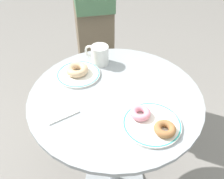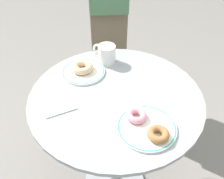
{
  "view_description": "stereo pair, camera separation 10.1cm",
  "coord_description": "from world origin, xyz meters",
  "px_view_note": "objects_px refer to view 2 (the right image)",
  "views": [
    {
      "loc": [
        0.56,
        -0.54,
        1.45
      ],
      "look_at": [
        0.0,
        -0.02,
        0.78
      ],
      "focal_mm": 39.01,
      "sensor_mm": 36.0,
      "label": 1
    },
    {
      "loc": [
        0.62,
        -0.47,
        1.45
      ],
      "look_at": [
        0.0,
        -0.02,
        0.78
      ],
      "focal_mm": 39.01,
      "sensor_mm": 36.0,
      "label": 2
    }
  ],
  "objects_px": {
    "cafe_table": "(115,127)",
    "person_figure": "(108,5)",
    "donut_pink_frosted": "(136,116)",
    "donut_glazed": "(82,67)",
    "paper_napkin": "(58,104)",
    "coffee_mug": "(106,54)",
    "donut_cinnamon": "(158,134)",
    "plate_left": "(83,72)",
    "plate_right": "(147,128)"
  },
  "relations": [
    {
      "from": "plate_left",
      "to": "donut_pink_frosted",
      "type": "xyz_separation_m",
      "value": [
        0.38,
        0.01,
        0.02
      ]
    },
    {
      "from": "paper_napkin",
      "to": "donut_cinnamon",
      "type": "bearing_deg",
      "value": 30.0
    },
    {
      "from": "coffee_mug",
      "to": "donut_cinnamon",
      "type": "bearing_deg",
      "value": -13.98
    },
    {
      "from": "donut_pink_frosted",
      "to": "paper_napkin",
      "type": "distance_m",
      "value": 0.33
    },
    {
      "from": "plate_left",
      "to": "plate_right",
      "type": "xyz_separation_m",
      "value": [
        0.44,
        0.01,
        0.0
      ]
    },
    {
      "from": "paper_napkin",
      "to": "person_figure",
      "type": "relative_size",
      "value": 0.07
    },
    {
      "from": "plate_left",
      "to": "donut_glazed",
      "type": "bearing_deg",
      "value": -178.09
    },
    {
      "from": "cafe_table",
      "to": "plate_left",
      "type": "relative_size",
      "value": 3.66
    },
    {
      "from": "paper_napkin",
      "to": "coffee_mug",
      "type": "xyz_separation_m",
      "value": [
        -0.13,
        0.34,
        0.04
      ]
    },
    {
      "from": "paper_napkin",
      "to": "coffee_mug",
      "type": "height_order",
      "value": "coffee_mug"
    },
    {
      "from": "paper_napkin",
      "to": "person_figure",
      "type": "bearing_deg",
      "value": 130.41
    },
    {
      "from": "coffee_mug",
      "to": "person_figure",
      "type": "distance_m",
      "value": 0.49
    },
    {
      "from": "donut_pink_frosted",
      "to": "person_figure",
      "type": "distance_m",
      "value": 0.89
    },
    {
      "from": "donut_glazed",
      "to": "person_figure",
      "type": "bearing_deg",
      "value": 133.15
    },
    {
      "from": "donut_cinnamon",
      "to": "donut_glazed",
      "type": "bearing_deg",
      "value": -178.31
    },
    {
      "from": "cafe_table",
      "to": "plate_left",
      "type": "xyz_separation_m",
      "value": [
        -0.22,
        -0.03,
        0.22
      ]
    },
    {
      "from": "cafe_table",
      "to": "person_figure",
      "type": "distance_m",
      "value": 0.8
    },
    {
      "from": "donut_cinnamon",
      "to": "paper_napkin",
      "type": "relative_size",
      "value": 0.63
    },
    {
      "from": "cafe_table",
      "to": "donut_glazed",
      "type": "xyz_separation_m",
      "value": [
        -0.22,
        -0.03,
        0.24
      ]
    },
    {
      "from": "plate_right",
      "to": "person_figure",
      "type": "height_order",
      "value": "person_figure"
    },
    {
      "from": "plate_right",
      "to": "plate_left",
      "type": "bearing_deg",
      "value": -178.25
    },
    {
      "from": "plate_left",
      "to": "donut_cinnamon",
      "type": "relative_size",
      "value": 2.56
    },
    {
      "from": "cafe_table",
      "to": "person_figure",
      "type": "bearing_deg",
      "value": 147.69
    },
    {
      "from": "donut_glazed",
      "to": "coffee_mug",
      "type": "xyz_separation_m",
      "value": [
        -0.0,
        0.14,
        0.02
      ]
    },
    {
      "from": "cafe_table",
      "to": "plate_right",
      "type": "xyz_separation_m",
      "value": [
        0.22,
        -0.02,
        0.22
      ]
    },
    {
      "from": "plate_left",
      "to": "plate_right",
      "type": "distance_m",
      "value": 0.44
    },
    {
      "from": "plate_right",
      "to": "donut_cinnamon",
      "type": "bearing_deg",
      "value": 1.15
    },
    {
      "from": "cafe_table",
      "to": "donut_cinnamon",
      "type": "distance_m",
      "value": 0.36
    },
    {
      "from": "plate_right",
      "to": "donut_glazed",
      "type": "distance_m",
      "value": 0.44
    },
    {
      "from": "donut_pink_frosted",
      "to": "paper_napkin",
      "type": "relative_size",
      "value": 0.63
    },
    {
      "from": "donut_pink_frosted",
      "to": "coffee_mug",
      "type": "height_order",
      "value": "coffee_mug"
    },
    {
      "from": "donut_glazed",
      "to": "donut_pink_frosted",
      "type": "xyz_separation_m",
      "value": [
        0.39,
        0.01,
        -0.0
      ]
    },
    {
      "from": "cafe_table",
      "to": "paper_napkin",
      "type": "xyz_separation_m",
      "value": [
        -0.09,
        -0.23,
        0.21
      ]
    },
    {
      "from": "paper_napkin",
      "to": "plate_left",
      "type": "bearing_deg",
      "value": 122.22
    },
    {
      "from": "donut_cinnamon",
      "to": "plate_left",
      "type": "bearing_deg",
      "value": -178.32
    },
    {
      "from": "cafe_table",
      "to": "coffee_mug",
      "type": "height_order",
      "value": "coffee_mug"
    },
    {
      "from": "coffee_mug",
      "to": "cafe_table",
      "type": "bearing_deg",
      "value": -25.29
    },
    {
      "from": "person_figure",
      "to": "donut_cinnamon",
      "type": "bearing_deg",
      "value": -24.66
    },
    {
      "from": "donut_glazed",
      "to": "donut_cinnamon",
      "type": "distance_m",
      "value": 0.5
    },
    {
      "from": "plate_right",
      "to": "coffee_mug",
      "type": "distance_m",
      "value": 0.46
    },
    {
      "from": "donut_glazed",
      "to": "person_figure",
      "type": "distance_m",
      "value": 0.59
    },
    {
      "from": "plate_left",
      "to": "person_figure",
      "type": "height_order",
      "value": "person_figure"
    },
    {
      "from": "donut_cinnamon",
      "to": "donut_pink_frosted",
      "type": "distance_m",
      "value": 0.11
    },
    {
      "from": "donut_pink_frosted",
      "to": "donut_glazed",
      "type": "bearing_deg",
      "value": -178.6
    },
    {
      "from": "coffee_mug",
      "to": "plate_left",
      "type": "bearing_deg",
      "value": -86.16
    },
    {
      "from": "donut_glazed",
      "to": "donut_pink_frosted",
      "type": "height_order",
      "value": "donut_glazed"
    },
    {
      "from": "donut_cinnamon",
      "to": "coffee_mug",
      "type": "height_order",
      "value": "coffee_mug"
    },
    {
      "from": "donut_glazed",
      "to": "paper_napkin",
      "type": "height_order",
      "value": "donut_glazed"
    },
    {
      "from": "donut_glazed",
      "to": "plate_right",
      "type": "bearing_deg",
      "value": 1.76
    },
    {
      "from": "paper_napkin",
      "to": "cafe_table",
      "type": "bearing_deg",
      "value": 67.91
    }
  ]
}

